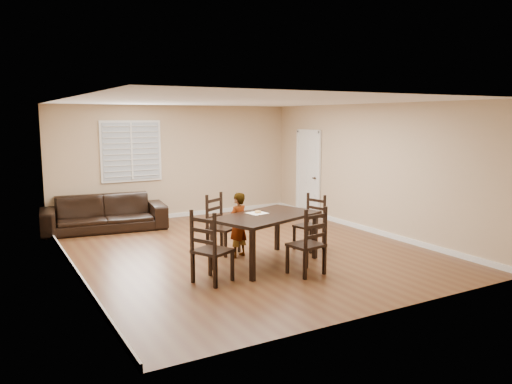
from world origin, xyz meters
TOP-DOWN VIEW (x-y plane):
  - ground at (0.00, 0.00)m, footprint 7.00×7.00m
  - room at (0.04, 0.18)m, footprint 6.04×7.04m
  - dining_table at (-0.12, -0.97)m, footprint 2.00×1.53m
  - chair_near at (-0.51, 0.08)m, footprint 0.64×0.62m
  - chair_far at (0.17, -1.87)m, footprint 0.55×0.52m
  - chair_left at (-1.39, -1.43)m, footprint 0.63×0.65m
  - chair_right at (1.15, -0.54)m, footprint 0.53×0.55m
  - child at (-0.33, -0.37)m, footprint 0.49×0.41m
  - napkin at (-0.19, -0.79)m, footprint 0.33×0.33m
  - donut at (-0.16, -0.78)m, footprint 0.11×0.11m
  - sofa at (-1.89, 2.88)m, footprint 2.67×1.31m

SIDE VIEW (x-z plane):
  - ground at x=0.00m, z-range 0.00..0.00m
  - sofa at x=-1.89m, z-range 0.00..0.75m
  - chair_right at x=1.15m, z-range -0.05..0.97m
  - chair_near at x=-0.51m, z-range -0.05..1.02m
  - chair_far at x=0.17m, z-range -0.05..1.02m
  - chair_left at x=-1.39m, z-range -0.05..1.05m
  - child at x=-0.33m, z-range 0.00..1.14m
  - dining_table at x=-0.12m, z-range 0.33..1.16m
  - napkin at x=-0.19m, z-range 0.83..0.84m
  - donut at x=-0.16m, z-range 0.84..0.88m
  - room at x=0.04m, z-range 0.45..3.17m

